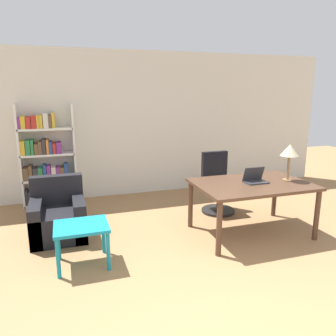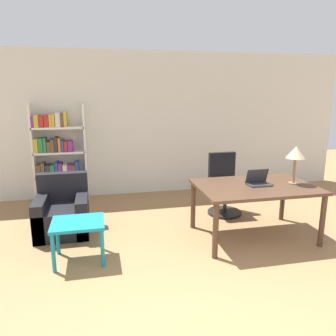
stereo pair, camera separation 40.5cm
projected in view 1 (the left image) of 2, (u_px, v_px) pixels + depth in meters
name	position (u px, v px, depth m)	size (l,w,h in m)	color
wall_back	(136.00, 124.00, 6.23)	(8.00, 0.06, 2.70)	silver
desk	(252.00, 189.00, 4.52)	(1.57, 1.05, 0.74)	#4C3323
laptop	(255.00, 179.00, 4.52)	(0.31, 0.21, 0.21)	#2D2D33
table_lamp	(290.00, 151.00, 4.53)	(0.25, 0.25, 0.52)	olive
office_chair	(217.00, 186.00, 5.44)	(0.55, 0.55, 0.99)	black
side_table_blue	(81.00, 231.00, 3.72)	(0.60, 0.50, 0.49)	teal
armchair	(59.00, 217.00, 4.51)	(0.71, 0.78, 0.80)	black
bookshelf	(44.00, 160.00, 5.67)	(0.93, 0.28, 1.76)	white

